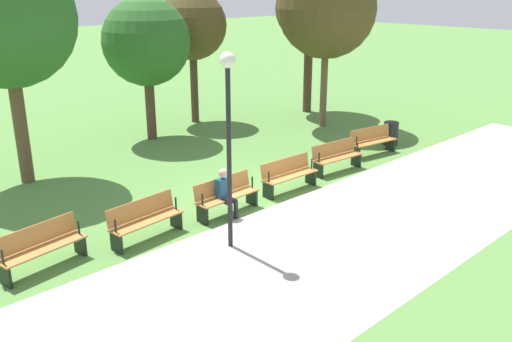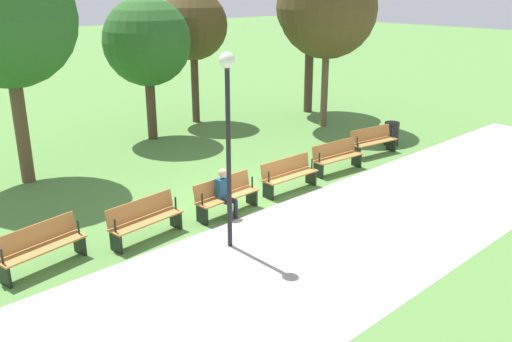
# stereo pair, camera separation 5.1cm
# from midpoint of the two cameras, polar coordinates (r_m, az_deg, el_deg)

# --- Properties ---
(ground_plane) EXTENTS (120.00, 120.00, 0.00)m
(ground_plane) POSITION_cam_midpoint_polar(r_m,az_deg,el_deg) (14.30, 0.44, -3.22)
(ground_plane) COLOR #54843D
(path_paving) EXTENTS (25.41, 4.80, 0.01)m
(path_paving) POSITION_cam_midpoint_polar(r_m,az_deg,el_deg) (12.61, 9.38, -6.64)
(path_paving) COLOR #A39E99
(path_paving) RESTS_ON ground
(bench_0) EXTENTS (1.81, 0.73, 0.89)m
(bench_0) POSITION_cam_midpoint_polar(r_m,az_deg,el_deg) (18.52, 11.91, 3.12)
(bench_0) COLOR #B27538
(bench_0) RESTS_ON ground
(bench_1) EXTENTS (1.80, 0.63, 0.89)m
(bench_1) POSITION_cam_midpoint_polar(r_m,az_deg,el_deg) (16.64, 8.25, 1.54)
(bench_1) COLOR #B27538
(bench_1) RESTS_ON ground
(bench_2) EXTENTS (1.78, 0.52, 0.89)m
(bench_2) POSITION_cam_midpoint_polar(r_m,az_deg,el_deg) (14.94, 3.30, -0.32)
(bench_2) COLOR #B27538
(bench_2) RESTS_ON ground
(bench_3) EXTENTS (1.78, 0.52, 0.89)m
(bench_3) POSITION_cam_midpoint_polar(r_m,az_deg,el_deg) (13.49, -3.24, -2.49)
(bench_3) COLOR #B27538
(bench_3) RESTS_ON ground
(bench_4) EXTENTS (1.80, 0.63, 0.89)m
(bench_4) POSITION_cam_midpoint_polar(r_m,az_deg,el_deg) (12.38, -11.56, -4.88)
(bench_4) COLOR #B27538
(bench_4) RESTS_ON ground
(bench_5) EXTENTS (1.81, 0.73, 0.89)m
(bench_5) POSITION_cam_midpoint_polar(r_m,az_deg,el_deg) (11.73, -21.51, -7.30)
(bench_5) COLOR #B27538
(bench_5) RESTS_ON ground
(person_seated) EXTENTS (0.33, 0.52, 1.20)m
(person_seated) POSITION_cam_midpoint_polar(r_m,az_deg,el_deg) (13.24, -3.31, -2.16)
(person_seated) COLOR navy
(person_seated) RESTS_ON ground
(tree_0) EXTENTS (3.05, 3.05, 5.00)m
(tree_0) POSITION_cam_midpoint_polar(r_m,az_deg,el_deg) (19.85, -11.38, 12.96)
(tree_0) COLOR #4C3828
(tree_0) RESTS_ON ground
(tree_1) EXTENTS (3.66, 3.66, 6.35)m
(tree_1) POSITION_cam_midpoint_polar(r_m,az_deg,el_deg) (16.21, -24.66, 14.13)
(tree_1) COLOR brown
(tree_1) RESTS_ON ground
(tree_2) EXTENTS (3.70, 3.70, 6.34)m
(tree_2) POSITION_cam_midpoint_polar(r_m,az_deg,el_deg) (21.47, 7.30, 16.34)
(tree_2) COLOR brown
(tree_2) RESTS_ON ground
(tree_3) EXTENTS (2.70, 2.70, 5.20)m
(tree_3) POSITION_cam_midpoint_polar(r_m,az_deg,el_deg) (22.18, -6.72, 14.73)
(tree_3) COLOR #4C3828
(tree_3) RESTS_ON ground
(tree_4) EXTENTS (2.91, 2.91, 5.86)m
(tree_4) POSITION_cam_midpoint_polar(r_m,az_deg,el_deg) (24.00, 5.54, 16.38)
(tree_4) COLOR #4C3828
(tree_4) RESTS_ON ground
(lamp_post) EXTENTS (0.32, 0.32, 4.14)m
(lamp_post) POSITION_cam_midpoint_polar(r_m,az_deg,el_deg) (11.03, -3.01, 5.69)
(lamp_post) COLOR black
(lamp_post) RESTS_ON ground
(trash_bin) EXTENTS (0.51, 0.51, 0.81)m
(trash_bin) POSITION_cam_midpoint_polar(r_m,az_deg,el_deg) (19.81, 13.73, 3.81)
(trash_bin) COLOR black
(trash_bin) RESTS_ON ground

